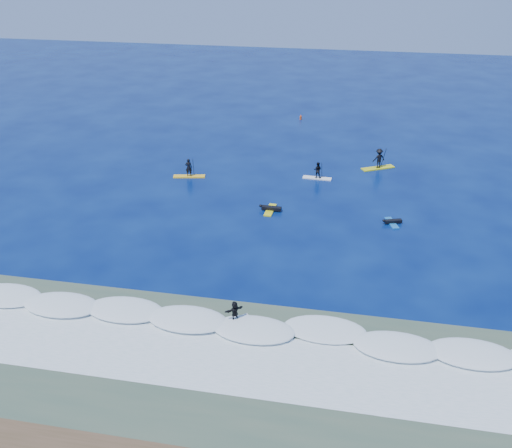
% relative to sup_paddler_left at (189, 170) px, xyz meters
% --- Properties ---
extents(ground, '(160.00, 160.00, 0.00)m').
position_rel_sup_paddler_left_xyz_m(ground, '(9.44, -11.47, -0.65)').
color(ground, '#031148').
rests_on(ground, ground).
extents(shallow_water, '(90.00, 13.00, 0.01)m').
position_rel_sup_paddler_left_xyz_m(shallow_water, '(9.44, -25.47, -0.64)').
color(shallow_water, '#3C523F').
rests_on(shallow_water, ground).
extents(breaking_wave, '(40.00, 6.00, 0.30)m').
position_rel_sup_paddler_left_xyz_m(breaking_wave, '(9.44, -21.47, -0.65)').
color(breaking_wave, white).
rests_on(breaking_wave, ground).
extents(whitewater, '(34.00, 5.00, 0.02)m').
position_rel_sup_paddler_left_xyz_m(whitewater, '(9.44, -24.47, -0.65)').
color(whitewater, silver).
rests_on(whitewater, ground).
extents(sup_paddler_left, '(3.05, 1.32, 2.08)m').
position_rel_sup_paddler_left_xyz_m(sup_paddler_left, '(0.00, 0.00, 0.00)').
color(sup_paddler_left, yellow).
rests_on(sup_paddler_left, ground).
extents(sup_paddler_center, '(2.69, 0.80, 1.87)m').
position_rel_sup_paddler_left_xyz_m(sup_paddler_center, '(11.84, 1.83, 0.05)').
color(sup_paddler_center, white).
rests_on(sup_paddler_center, ground).
extents(sup_paddler_right, '(3.30, 2.37, 2.33)m').
position_rel_sup_paddler_left_xyz_m(sup_paddler_right, '(17.41, 5.53, 0.26)').
color(sup_paddler_right, yellow).
rests_on(sup_paddler_right, ground).
extents(prone_paddler_near, '(1.87, 2.38, 0.49)m').
position_rel_sup_paddler_left_xyz_m(prone_paddler_near, '(8.71, -5.77, -0.48)').
color(prone_paddler_near, yellow).
rests_on(prone_paddler_near, ground).
extents(prone_paddler_far, '(1.56, 2.06, 0.42)m').
position_rel_sup_paddler_left_xyz_m(prone_paddler_far, '(18.51, -6.28, -0.51)').
color(prone_paddler_far, '#1767B3').
rests_on(prone_paddler_far, ground).
extents(wave_surfer, '(1.78, 1.61, 1.37)m').
position_rel_sup_paddler_left_xyz_m(wave_surfer, '(9.20, -21.20, 0.13)').
color(wave_surfer, silver).
rests_on(wave_surfer, breaking_wave).
extents(marker_buoy, '(0.27, 0.27, 0.64)m').
position_rel_sup_paddler_left_xyz_m(marker_buoy, '(8.07, 20.33, -0.37)').
color(marker_buoy, '#E34A14').
rests_on(marker_buoy, ground).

